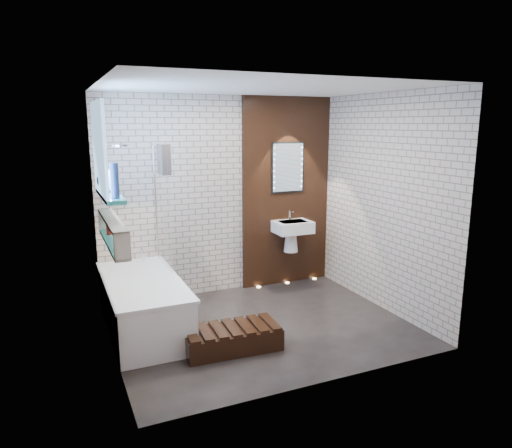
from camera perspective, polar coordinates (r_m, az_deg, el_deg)
name	(u,v)px	position (r m, az deg, el deg)	size (l,w,h in m)	color
ground	(261,326)	(5.46, 0.65, -12.21)	(3.20, 3.20, 0.00)	black
room_shell	(262,213)	(5.06, 0.68, 1.34)	(3.24, 3.20, 2.60)	#BFA798
walnut_panel	(286,193)	(6.60, 3.66, 3.81)	(1.30, 0.06, 2.60)	black
clerestory_window	(102,159)	(4.92, -18.13, 7.50)	(0.18, 1.00, 0.94)	#7FADE0
display_niche	(113,232)	(4.83, -16.88, -0.93)	(0.14, 1.30, 0.26)	teal
bathtub	(143,304)	(5.41, -13.45, -9.41)	(0.79, 1.74, 0.70)	white
bath_screen	(163,207)	(5.63, -11.20, 1.99)	(0.01, 0.78, 1.40)	white
towel	(164,159)	(5.39, -11.04, 7.67)	(0.10, 0.26, 0.34)	black
shower_head	(120,145)	(5.54, -16.04, 9.09)	(0.18, 0.18, 0.02)	silver
washbasin	(292,231)	(6.52, 4.39, -0.86)	(0.50, 0.36, 0.58)	white
led_mirror	(288,168)	(6.53, 3.86, 6.81)	(0.50, 0.02, 0.70)	black
walnut_step	(232,339)	(4.91, -2.93, -13.69)	(0.97, 0.43, 0.22)	black
niche_bottles	(112,234)	(4.92, -16.98, -1.20)	(0.05, 0.72, 0.13)	maroon
sill_vases	(109,181)	(5.05, -17.30, 5.02)	(0.23, 0.67, 0.33)	#15213A
floor_uplights	(287,283)	(6.85, 3.79, -7.06)	(0.96, 0.06, 0.01)	#FFD899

